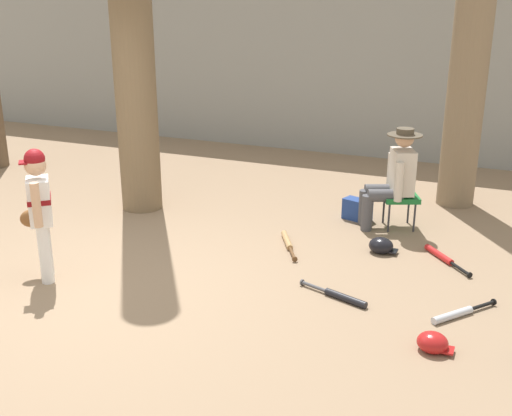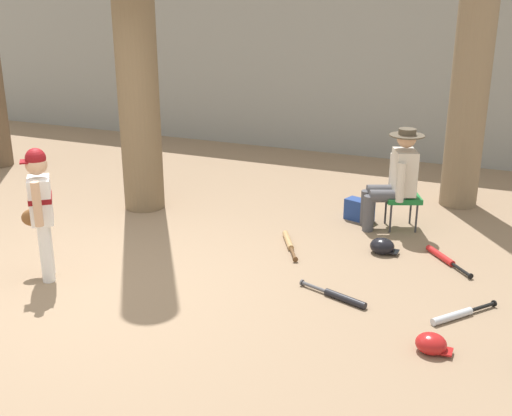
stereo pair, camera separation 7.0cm
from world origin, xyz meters
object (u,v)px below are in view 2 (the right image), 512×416
object	(u,v)px
tree_near_player	(133,6)
bat_red_barrel	(443,258)
bat_black_composite	(340,297)
batting_helmet_black	(382,246)
seated_spectator	(395,176)
young_ballplayer	(40,205)
handbag_beside_stool	(359,210)
batting_helmet_red	(431,344)
bat_wood_tan	(289,242)
tree_behind_spectator	(479,3)
bat_aluminum_silver	(457,315)
folding_stool	(402,199)

from	to	relation	value
tree_near_player	bat_red_barrel	xyz separation A→B (m)	(3.84, -0.22, -2.48)
bat_black_composite	batting_helmet_black	bearing A→B (deg)	85.30
bat_red_barrel	batting_helmet_black	bearing A→B (deg)	-175.17
tree_near_player	seated_spectator	xyz separation A→B (m)	(3.13, 0.53, -1.87)
young_ballplayer	handbag_beside_stool	size ratio (longest dim) A/B	3.84
bat_black_composite	batting_helmet_black	world-z (taller)	batting_helmet_black
young_ballplayer	bat_black_composite	xyz separation A→B (m)	(2.78, 0.68, -0.71)
bat_black_composite	batting_helmet_red	bearing A→B (deg)	-31.71
handbag_beside_stool	batting_helmet_red	world-z (taller)	handbag_beside_stool
tree_near_player	bat_red_barrel	bearing A→B (deg)	-3.34
bat_black_composite	young_ballplayer	bearing A→B (deg)	-166.23
bat_wood_tan	batting_helmet_red	bearing A→B (deg)	-41.66
tree_behind_spectator	bat_wood_tan	size ratio (longest dim) A/B	8.27
handbag_beside_stool	bat_red_barrel	world-z (taller)	handbag_beside_stool
batting_helmet_red	bat_red_barrel	bearing A→B (deg)	94.98
young_ballplayer	bat_wood_tan	xyz separation A→B (m)	(1.88, 1.72, -0.71)
batting_helmet_red	young_ballplayer	bearing A→B (deg)	-178.05
batting_helmet_black	tree_near_player	bearing A→B (deg)	175.04
tree_behind_spectator	handbag_beside_stool	bearing A→B (deg)	-132.79
tree_near_player	bat_red_barrel	distance (m)	4.57
young_ballplayer	bat_aluminum_silver	world-z (taller)	young_ballplayer
batting_helmet_black	bat_aluminum_silver	bearing A→B (deg)	-51.74
seated_spectator	bat_red_barrel	world-z (taller)	seated_spectator
handbag_beside_stool	batting_helmet_black	distance (m)	1.04
folding_stool	bat_wood_tan	xyz separation A→B (m)	(-1.02, -1.05, -0.33)
bat_black_composite	handbag_beside_stool	bearing A→B (deg)	100.43
tree_behind_spectator	young_ballplayer	world-z (taller)	tree_behind_spectator
tree_behind_spectator	bat_wood_tan	xyz separation A→B (m)	(-1.54, -2.24, -2.51)
tree_behind_spectator	folding_stool	distance (m)	2.53
bat_aluminum_silver	folding_stool	bearing A→B (deg)	114.07
tree_behind_spectator	young_ballplayer	size ratio (longest dim) A/B	4.44
young_ballplayer	bat_wood_tan	world-z (taller)	young_ballplayer
bat_red_barrel	batting_helmet_black	size ratio (longest dim) A/B	2.01
young_ballplayer	seated_spectator	distance (m)	3.92
bat_aluminum_silver	bat_red_barrel	world-z (taller)	same
seated_spectator	tree_behind_spectator	bearing A→B (deg)	63.61
tree_behind_spectator	batting_helmet_red	world-z (taller)	tree_behind_spectator
folding_stool	seated_spectator	bearing A→B (deg)	-156.67
folding_stool	batting_helmet_red	world-z (taller)	folding_stool
folding_stool	handbag_beside_stool	distance (m)	0.57
seated_spectator	batting_helmet_black	world-z (taller)	seated_spectator
young_ballplayer	handbag_beside_stool	distance (m)	3.76
seated_spectator	bat_red_barrel	xyz separation A→B (m)	(0.71, -0.75, -0.61)
seated_spectator	batting_helmet_black	bearing A→B (deg)	-85.00
folding_stool	batting_helmet_black	size ratio (longest dim) A/B	1.70
bat_black_composite	bat_wood_tan	size ratio (longest dim) A/B	1.00
tree_behind_spectator	bat_red_barrel	size ratio (longest dim) A/B	9.28
bat_aluminum_silver	bat_black_composite	distance (m)	1.02
tree_behind_spectator	seated_spectator	world-z (taller)	tree_behind_spectator
bat_wood_tan	handbag_beside_stool	bearing A→B (deg)	65.93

